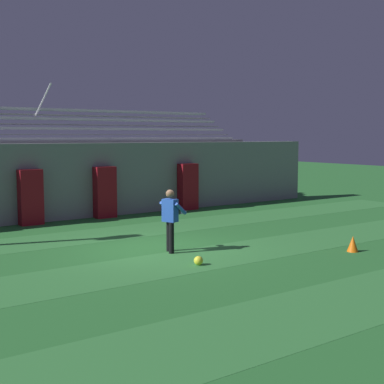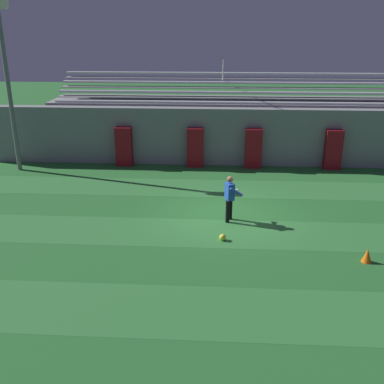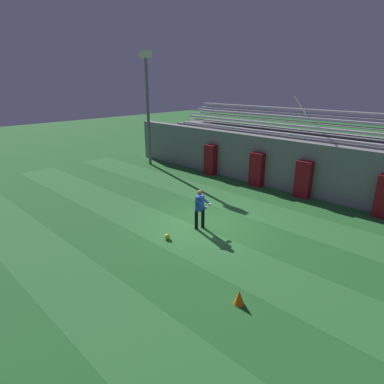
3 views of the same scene
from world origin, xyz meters
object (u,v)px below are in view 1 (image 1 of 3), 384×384
Objects in this scene: padding_pillar_gate_left at (31,197)px; soccer_ball at (198,261)px; goalkeeper at (170,217)px; traffic_cone at (353,244)px; padding_pillar_gate_right at (105,192)px; padding_pillar_far_right at (188,187)px.

soccer_ball is at bearing -80.74° from padding_pillar_gate_left.
traffic_cone is at bearing -34.64° from goalkeeper.
padding_pillar_gate_right and padding_pillar_far_right have the same top height.
traffic_cone is (2.72, -9.23, -0.75)m from padding_pillar_gate_right.
padding_pillar_gate_left is 8.21m from soccer_ball.
padding_pillar_gate_right reaches higher than traffic_cone.
goalkeeper is 1.81m from soccer_ball.
traffic_cone is at bearing -73.55° from padding_pillar_gate_right.
padding_pillar_gate_left is 6.65m from goalkeeper.
goalkeeper is 4.90m from traffic_cone.
padding_pillar_far_right is at bearing 0.00° from padding_pillar_gate_right.
padding_pillar_gate_left is at bearing 103.50° from goalkeeper.
soccer_ball is (-5.31, -8.06, -0.85)m from padding_pillar_far_right.
padding_pillar_gate_left is at bearing 120.99° from traffic_cone.
soccer_ball is at bearing -123.36° from padding_pillar_far_right.
soccer_ball is (-1.50, -8.06, -0.85)m from padding_pillar_gate_right.
padding_pillar_far_right is (3.80, 0.00, 0.00)m from padding_pillar_gate_right.
traffic_cone is (5.54, -9.23, -0.75)m from padding_pillar_gate_left.
soccer_ball is 0.52× the size of traffic_cone.
padding_pillar_gate_right is at bearing 180.00° from padding_pillar_far_right.
goalkeeper is (-1.26, -6.47, -0.01)m from padding_pillar_gate_right.
padding_pillar_far_right reaches higher than goalkeeper.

